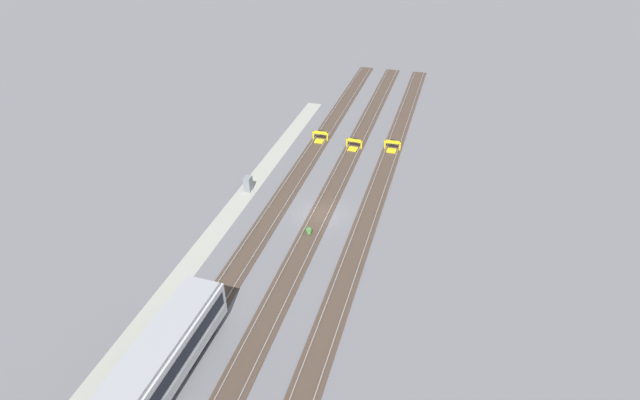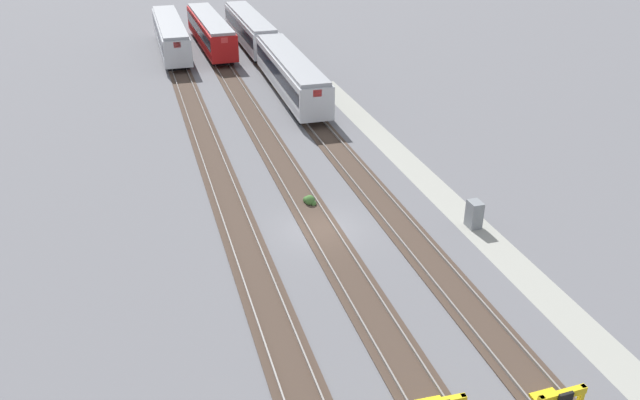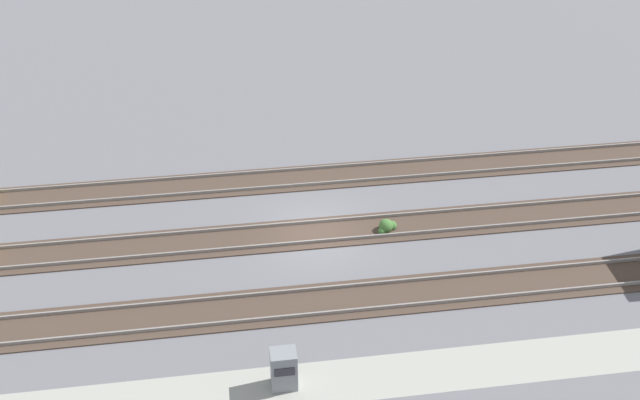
{
  "view_description": "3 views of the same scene",
  "coord_description": "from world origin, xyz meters",
  "px_view_note": "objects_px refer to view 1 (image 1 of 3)",
  "views": [
    {
      "loc": [
        38.29,
        10.89,
        27.41
      ],
      "look_at": [
        0.21,
        0.0,
        1.8
      ],
      "focal_mm": 28.0,
      "sensor_mm": 36.0,
      "label": 1
    },
    {
      "loc": [
        -29.33,
        9.02,
        18.03
      ],
      "look_at": [
        0.21,
        0.0,
        1.8
      ],
      "focal_mm": 35.0,
      "sensor_mm": 36.0,
      "label": 2
    },
    {
      "loc": [
        -3.42,
        -26.15,
        20.17
      ],
      "look_at": [
        0.21,
        0.0,
        1.8
      ],
      "focal_mm": 42.0,
      "sensor_mm": 36.0,
      "label": 3
    }
  ],
  "objects_px": {
    "subway_car_front_row_leftmost": "(135,397)",
    "weed_clump": "(309,231)",
    "electrical_cabinet": "(248,184)",
    "bumper_stop_nearest_track": "(320,137)",
    "bumper_stop_middle_track": "(392,147)",
    "bumper_stop_near_inner_track": "(354,145)"
  },
  "relations": [
    {
      "from": "subway_car_front_row_leftmost",
      "to": "bumper_stop_middle_track",
      "type": "bearing_deg",
      "value": 167.14
    },
    {
      "from": "bumper_stop_near_inner_track",
      "to": "weed_clump",
      "type": "xyz_separation_m",
      "value": [
        17.69,
        -0.22,
        -0.27
      ]
    },
    {
      "from": "bumper_stop_nearest_track",
      "to": "weed_clump",
      "type": "height_order",
      "value": "bumper_stop_nearest_track"
    },
    {
      "from": "subway_car_front_row_leftmost",
      "to": "electrical_cabinet",
      "type": "bearing_deg",
      "value": -171.27
    },
    {
      "from": "subway_car_front_row_leftmost",
      "to": "bumper_stop_near_inner_track",
      "type": "height_order",
      "value": "subway_car_front_row_leftmost"
    },
    {
      "from": "bumper_stop_nearest_track",
      "to": "weed_clump",
      "type": "relative_size",
      "value": 2.18
    },
    {
      "from": "bumper_stop_middle_track",
      "to": "weed_clump",
      "type": "bearing_deg",
      "value": -14.31
    },
    {
      "from": "electrical_cabinet",
      "to": "subway_car_front_row_leftmost",
      "type": "bearing_deg",
      "value": 8.73
    },
    {
      "from": "bumper_stop_middle_track",
      "to": "bumper_stop_nearest_track",
      "type": "bearing_deg",
      "value": -90.67
    },
    {
      "from": "bumper_stop_nearest_track",
      "to": "bumper_stop_middle_track",
      "type": "relative_size",
      "value": 1.0
    },
    {
      "from": "electrical_cabinet",
      "to": "weed_clump",
      "type": "relative_size",
      "value": 1.74
    },
    {
      "from": "subway_car_front_row_leftmost",
      "to": "electrical_cabinet",
      "type": "relative_size",
      "value": 11.28
    },
    {
      "from": "bumper_stop_nearest_track",
      "to": "electrical_cabinet",
      "type": "bearing_deg",
      "value": -16.67
    },
    {
      "from": "bumper_stop_middle_track",
      "to": "electrical_cabinet",
      "type": "xyz_separation_m",
      "value": [
        13.14,
        -12.96,
        0.29
      ]
    },
    {
      "from": "subway_car_front_row_leftmost",
      "to": "weed_clump",
      "type": "height_order",
      "value": "subway_car_front_row_leftmost"
    },
    {
      "from": "subway_car_front_row_leftmost",
      "to": "weed_clump",
      "type": "relative_size",
      "value": 19.62
    },
    {
      "from": "bumper_stop_nearest_track",
      "to": "weed_clump",
      "type": "distance_m",
      "value": 19.12
    },
    {
      "from": "weed_clump",
      "to": "bumper_stop_nearest_track",
      "type": "bearing_deg",
      "value": -167.11
    },
    {
      "from": "subway_car_front_row_leftmost",
      "to": "bumper_stop_middle_track",
      "type": "xyz_separation_m",
      "value": [
        -39.21,
        8.95,
        -1.53
      ]
    },
    {
      "from": "subway_car_front_row_leftmost",
      "to": "bumper_stop_middle_track",
      "type": "distance_m",
      "value": 40.25
    },
    {
      "from": "subway_car_front_row_leftmost",
      "to": "bumper_stop_nearest_track",
      "type": "height_order",
      "value": "subway_car_front_row_leftmost"
    },
    {
      "from": "weed_clump",
      "to": "electrical_cabinet",
      "type": "bearing_deg",
      "value": -123.24
    }
  ]
}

